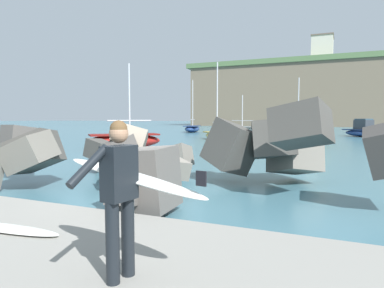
{
  "coord_description": "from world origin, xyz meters",
  "views": [
    {
      "loc": [
        4.43,
        -7.16,
        2.04
      ],
      "look_at": [
        1.12,
        0.5,
        1.4
      ],
      "focal_mm": 31.88,
      "sensor_mm": 36.0,
      "label": 1
    }
  ],
  "objects": [
    {
      "name": "station_building_west",
      "position": [
        -0.08,
        86.15,
        19.34
      ],
      "size": [
        5.25,
        7.0,
        6.38
      ],
      "color": "beige",
      "rests_on": "headland_bluff"
    },
    {
      "name": "spare_surfboard",
      "position": [
        -0.39,
        -3.45,
        0.28
      ],
      "size": [
        2.02,
        0.51,
        0.19
      ],
      "color": "white",
      "rests_on": "walkway_path"
    },
    {
      "name": "breakwater_jetty",
      "position": [
        -1.34,
        1.32,
        1.05
      ],
      "size": [
        31.06,
        6.82,
        2.53
      ],
      "color": "slate",
      "rests_on": "ground"
    },
    {
      "name": "boat_mid_left",
      "position": [
        -9.16,
        42.05,
        0.44
      ],
      "size": [
        6.46,
        3.85,
        5.38
      ],
      "color": "beige",
      "rests_on": "ground"
    },
    {
      "name": "surfer_with_board",
      "position": [
        2.22,
        -3.98,
        1.28
      ],
      "size": [
        2.12,
        1.3,
        1.78
      ],
      "color": "black",
      "rests_on": "walkway_path"
    },
    {
      "name": "boat_mid_right",
      "position": [
        -5.95,
        22.98,
        0.44
      ],
      "size": [
        4.26,
        4.71,
        7.21
      ],
      "color": "#EAC64C",
      "rests_on": "ground"
    },
    {
      "name": "boat_far_centre",
      "position": [
        -14.97,
        37.77,
        0.53
      ],
      "size": [
        2.92,
        4.92,
        7.46
      ],
      "color": "navy",
      "rests_on": "ground"
    },
    {
      "name": "ground_plane",
      "position": [
        0.0,
        0.0,
        0.0
      ],
      "size": [
        400.0,
        400.0,
        0.0
      ],
      "primitive_type": "plane",
      "color": "#42707F"
    },
    {
      "name": "boat_near_left",
      "position": [
        7.06,
        33.8,
        0.61
      ],
      "size": [
        5.28,
        5.3,
        1.96
      ],
      "color": "navy",
      "rests_on": "ground"
    },
    {
      "name": "boat_mid_centre",
      "position": [
        -8.77,
        11.95,
        0.54
      ],
      "size": [
        4.71,
        4.73,
        5.64
      ],
      "color": "maroon",
      "rests_on": "ground"
    },
    {
      "name": "boat_far_right",
      "position": [
        -0.05,
        33.66,
        0.5
      ],
      "size": [
        3.98,
        6.3,
        6.58
      ],
      "color": "white",
      "rests_on": "ground"
    },
    {
      "name": "boat_near_right",
      "position": [
        1.99,
        19.64,
        0.7
      ],
      "size": [
        4.51,
        6.35,
        2.24
      ],
      "color": "#EAC64C",
      "rests_on": "ground"
    }
  ]
}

